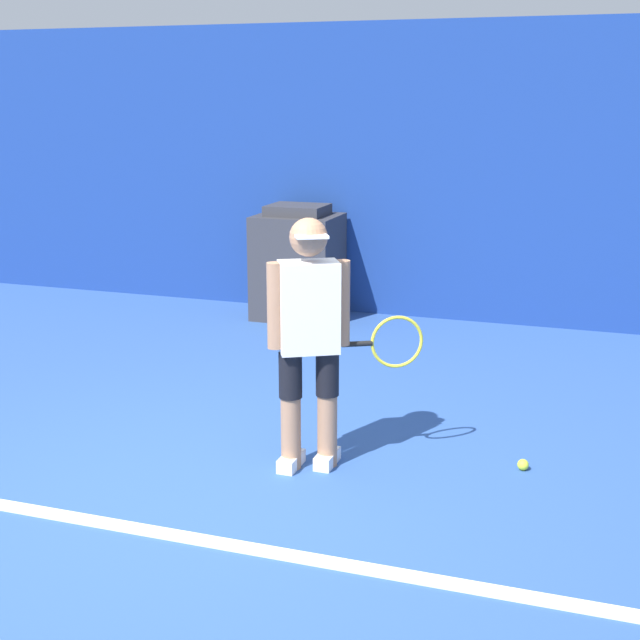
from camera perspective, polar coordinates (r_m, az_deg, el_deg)
ground_plane at (r=5.02m, az=-8.62°, el=-11.60°), size 24.00×24.00×0.00m
back_wall at (r=8.86m, az=4.91°, el=9.37°), size 24.00×0.10×2.84m
court_baseline at (r=4.76m, az=-10.54°, el=-13.18°), size 21.60×0.10×0.01m
tennis_player at (r=5.17m, az=-0.57°, el=-0.89°), size 0.82×0.53×1.50m
tennis_ball at (r=5.51m, az=12.86°, el=-9.02°), size 0.07×0.07×0.07m
covered_chair at (r=8.82m, az=-1.42°, el=3.60°), size 0.80×0.67×1.12m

